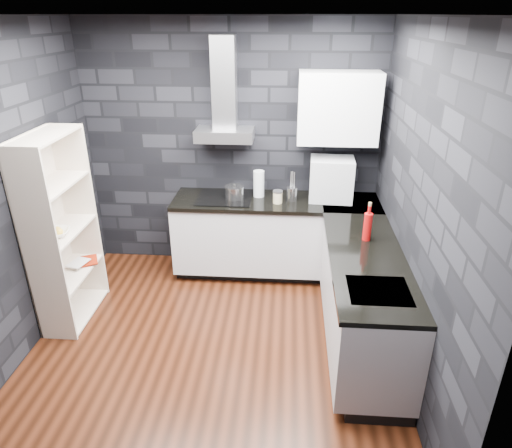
# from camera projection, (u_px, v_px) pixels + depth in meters

# --- Properties ---
(ground) EXTENTS (3.20, 3.20, 0.00)m
(ground) POSITION_uv_depth(u_px,v_px,m) (214.00, 344.00, 4.10)
(ground) COLOR #3B190C
(ceiling) EXTENTS (3.20, 3.20, 0.00)m
(ceiling) POSITION_uv_depth(u_px,v_px,m) (197.00, 15.00, 2.97)
(ceiling) COLOR white
(wall_back) EXTENTS (3.20, 0.05, 2.70)m
(wall_back) POSITION_uv_depth(u_px,v_px,m) (232.00, 149.00, 5.00)
(wall_back) COLOR black
(wall_back) RESTS_ON ground
(wall_front) EXTENTS (3.20, 0.05, 2.70)m
(wall_front) POSITION_uv_depth(u_px,v_px,m) (145.00, 343.00, 2.06)
(wall_front) COLOR black
(wall_front) RESTS_ON ground
(wall_left) EXTENTS (0.05, 3.20, 2.70)m
(wall_left) POSITION_uv_depth(u_px,v_px,m) (6.00, 200.00, 3.64)
(wall_left) COLOR black
(wall_left) RESTS_ON ground
(wall_right) EXTENTS (0.05, 3.20, 2.70)m
(wall_right) POSITION_uv_depth(u_px,v_px,m) (421.00, 212.00, 3.43)
(wall_right) COLOR black
(wall_right) RESTS_ON ground
(toekick_back) EXTENTS (2.18, 0.50, 0.10)m
(toekick_back) POSITION_uv_depth(u_px,v_px,m) (275.00, 267.00, 5.26)
(toekick_back) COLOR black
(toekick_back) RESTS_ON ground
(toekick_right) EXTENTS (0.50, 1.78, 0.10)m
(toekick_right) POSITION_uv_depth(u_px,v_px,m) (363.00, 340.00, 4.08)
(toekick_right) COLOR black
(toekick_right) RESTS_ON ground
(counter_back_cab) EXTENTS (2.20, 0.60, 0.76)m
(counter_back_cab) POSITION_uv_depth(u_px,v_px,m) (275.00, 235.00, 5.04)
(counter_back_cab) COLOR silver
(counter_back_cab) RESTS_ON ground
(counter_right_cab) EXTENTS (0.60, 1.80, 0.76)m
(counter_right_cab) POSITION_uv_depth(u_px,v_px,m) (363.00, 300.00, 3.90)
(counter_right_cab) COLOR silver
(counter_right_cab) RESTS_ON ground
(counter_back_top) EXTENTS (2.20, 0.62, 0.04)m
(counter_back_top) POSITION_uv_depth(u_px,v_px,m) (276.00, 202.00, 4.87)
(counter_back_top) COLOR black
(counter_back_top) RESTS_ON counter_back_cab
(counter_right_top) EXTENTS (0.62, 1.80, 0.04)m
(counter_right_top) POSITION_uv_depth(u_px,v_px,m) (367.00, 259.00, 3.74)
(counter_right_top) COLOR black
(counter_right_top) RESTS_ON counter_right_cab
(counter_corner_top) EXTENTS (0.62, 0.62, 0.04)m
(counter_corner_top) POSITION_uv_depth(u_px,v_px,m) (351.00, 203.00, 4.82)
(counter_corner_top) COLOR black
(counter_corner_top) RESTS_ON counter_right_cab
(hood_body) EXTENTS (0.60, 0.34, 0.12)m
(hood_body) POSITION_uv_depth(u_px,v_px,m) (225.00, 135.00, 4.74)
(hood_body) COLOR #AFAFB4
(hood_body) RESTS_ON wall_back
(hood_chimney) EXTENTS (0.24, 0.20, 0.90)m
(hood_chimney) POSITION_uv_depth(u_px,v_px,m) (224.00, 83.00, 4.59)
(hood_chimney) COLOR #AFAFB4
(hood_chimney) RESTS_ON hood_body
(upper_cabinet) EXTENTS (0.80, 0.35, 0.70)m
(upper_cabinet) POSITION_uv_depth(u_px,v_px,m) (338.00, 108.00, 4.54)
(upper_cabinet) COLOR white
(upper_cabinet) RESTS_ON wall_back
(cooktop) EXTENTS (0.58, 0.50, 0.01)m
(cooktop) POSITION_uv_depth(u_px,v_px,m) (225.00, 198.00, 4.90)
(cooktop) COLOR black
(cooktop) RESTS_ON counter_back_top
(sink_rim) EXTENTS (0.44, 0.40, 0.01)m
(sink_rim) POSITION_uv_depth(u_px,v_px,m) (379.00, 291.00, 3.28)
(sink_rim) COLOR #AFAFB4
(sink_rim) RESTS_ON counter_right_top
(pot) EXTENTS (0.26, 0.26, 0.12)m
(pot) POSITION_uv_depth(u_px,v_px,m) (234.00, 193.00, 4.86)
(pot) COLOR #B0B0B5
(pot) RESTS_ON cooktop
(glass_vase) EXTENTS (0.13, 0.13, 0.29)m
(glass_vase) POSITION_uv_depth(u_px,v_px,m) (259.00, 184.00, 4.90)
(glass_vase) COLOR silver
(glass_vase) RESTS_ON counter_back_top
(storage_jar) EXTENTS (0.13, 0.13, 0.12)m
(storage_jar) POSITION_uv_depth(u_px,v_px,m) (278.00, 197.00, 4.76)
(storage_jar) COLOR #C7B888
(storage_jar) RESTS_ON counter_back_top
(utensil_crock) EXTENTS (0.14, 0.14, 0.14)m
(utensil_crock) POSITION_uv_depth(u_px,v_px,m) (292.00, 194.00, 4.82)
(utensil_crock) COLOR #B0B0B5
(utensil_crock) RESTS_ON counter_back_top
(appliance_garage) EXTENTS (0.46, 0.37, 0.45)m
(appliance_garage) POSITION_uv_depth(u_px,v_px,m) (331.00, 179.00, 4.79)
(appliance_garage) COLOR silver
(appliance_garage) RESTS_ON counter_back_top
(red_bottle) EXTENTS (0.09, 0.09, 0.25)m
(red_bottle) POSITION_uv_depth(u_px,v_px,m) (368.00, 227.00, 3.96)
(red_bottle) COLOR #9A0A0B
(red_bottle) RESTS_ON counter_right_top
(bookshelf) EXTENTS (0.34, 0.80, 1.80)m
(bookshelf) POSITION_uv_depth(u_px,v_px,m) (62.00, 232.00, 4.15)
(bookshelf) COLOR beige
(bookshelf) RESTS_ON ground
(fruit_bowl) EXTENTS (0.28, 0.28, 0.06)m
(fruit_bowl) POSITION_uv_depth(u_px,v_px,m) (56.00, 233.00, 4.05)
(fruit_bowl) COLOR white
(fruit_bowl) RESTS_ON bookshelf
(book_red) EXTENTS (0.16, 0.09, 0.22)m
(book_red) POSITION_uv_depth(u_px,v_px,m) (79.00, 253.00, 4.46)
(book_red) COLOR maroon
(book_red) RESTS_ON bookshelf
(book_second) EXTENTS (0.15, 0.05, 0.20)m
(book_second) POSITION_uv_depth(u_px,v_px,m) (71.00, 253.00, 4.42)
(book_second) COLOR #B2B2B2
(book_second) RESTS_ON bookshelf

